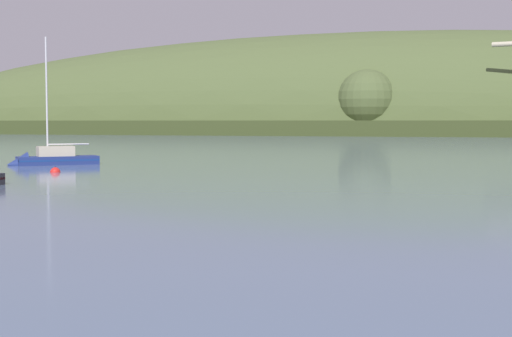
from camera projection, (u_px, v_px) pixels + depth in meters
name	position (u px, v px, depth m)	size (l,w,h in m)	color
far_shoreline_hill	(354.00, 133.00, 217.43)	(418.64, 86.43, 58.34)	#35401E
sailboat_far_left	(48.00, 162.00, 61.81)	(6.56, 6.68, 11.39)	navy
mooring_buoy_off_fishing_boat	(55.00, 172.00, 52.82)	(0.71, 0.71, 0.79)	red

